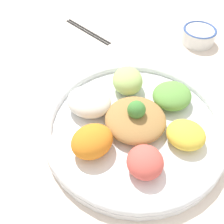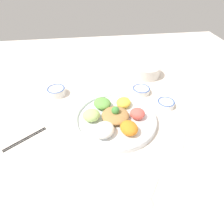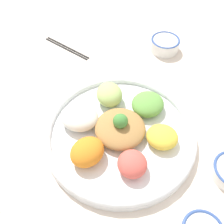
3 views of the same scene
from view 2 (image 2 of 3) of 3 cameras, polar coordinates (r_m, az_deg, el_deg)
The scene contains 9 objects.
ground_plane at distance 0.97m, azimuth 0.65°, elevation -1.29°, with size 2.40×2.40×0.00m, color silver.
salad_platter at distance 0.93m, azimuth 0.65°, elevation -1.83°, with size 0.41×0.41×0.09m.
sauce_bowl_red at distance 1.16m, azimuth -16.57°, elevation 6.13°, with size 0.10×0.10×0.05m.
rice_bowl_blue at distance 1.07m, azimuth 16.08°, elevation 2.54°, with size 0.09×0.09×0.03m.
sauce_bowl_dark at distance 1.14m, azimuth 8.89°, elevation 6.63°, with size 0.10×0.10×0.04m.
side_serving_bowl at distance 1.32m, azimuth 10.19°, elevation 12.55°, with size 0.19×0.19×0.07m.
chopsticks_pair_near at distance 0.95m, azimuth -24.96°, elevation -7.37°, with size 0.17×0.13×0.01m.
serving_spoon_main at distance 0.95m, azimuth 21.30°, elevation -6.22°, with size 0.09×0.13×0.01m.
serving_spoon_extra at distance 0.73m, azimuth 11.50°, elevation -24.22°, with size 0.10×0.12×0.01m.
Camera 2 is at (0.11, 0.71, 0.65)m, focal length 30.00 mm.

